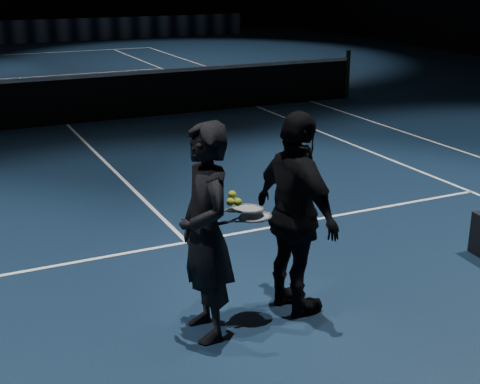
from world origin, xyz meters
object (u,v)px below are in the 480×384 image
object	(u,v)px
racket_lower	(255,217)
tennis_balls	(234,200)
racket_upper	(247,209)
player_b	(296,215)
player_a	(205,233)

from	to	relation	value
racket_lower	tennis_balls	xyz separation A→B (m)	(-0.20, -0.00, 0.18)
racket_lower	racket_upper	size ratio (longest dim) A/B	1.00
player_b	tennis_balls	xyz separation A→B (m)	(-0.59, -0.02, 0.24)
player_b	tennis_balls	size ratio (longest dim) A/B	14.91
player_b	racket_upper	world-z (taller)	player_b
tennis_balls	racket_lower	bearing A→B (deg)	1.17
player_b	racket_lower	xyz separation A→B (m)	(-0.40, -0.02, 0.06)
tennis_balls	player_a	bearing A→B (deg)	-176.24
player_a	racket_lower	size ratio (longest dim) A/B	2.63
player_a	racket_upper	size ratio (longest dim) A/B	2.63
player_a	tennis_balls	world-z (taller)	player_a
racket_upper	tennis_balls	xyz separation A→B (m)	(-0.14, -0.04, 0.11)
player_a	racket_upper	xyz separation A→B (m)	(0.40, 0.06, 0.12)
player_a	player_b	world-z (taller)	same
racket_lower	player_b	bearing A→B (deg)	0.00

